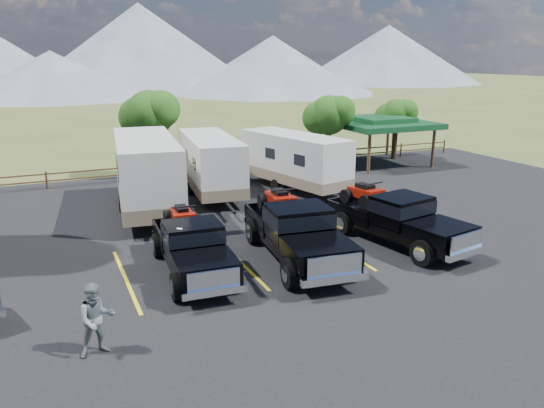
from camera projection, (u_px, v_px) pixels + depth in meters
name	position (u px, v px, depth m)	size (l,w,h in m)	color
ground	(345.00, 297.00, 16.34)	(320.00, 320.00, 0.00)	#465725
asphalt_lot	(301.00, 263.00, 18.98)	(44.00, 34.00, 0.04)	black
stall_lines	(289.00, 253.00, 19.85)	(12.12, 5.50, 0.01)	yellow
tree_ne_a	(328.00, 115.00, 33.87)	(3.11, 2.92, 4.76)	black
tree_ne_b	(396.00, 115.00, 37.18)	(2.77, 2.59, 4.27)	black
tree_north	(149.00, 114.00, 31.26)	(3.46, 3.24, 5.25)	black
rail_fence	(218.00, 164.00, 33.25)	(36.12, 0.12, 1.00)	brown
pavilion	(380.00, 123.00, 35.61)	(6.20, 6.20, 3.22)	brown
mountain_range	(32.00, 52.00, 104.60)	(209.00, 71.00, 20.00)	slate
rig_left	(192.00, 245.00, 17.93)	(2.41, 6.12, 2.01)	black
rig_center	(296.00, 230.00, 19.03)	(2.99, 7.05, 2.29)	black
rig_right	(396.00, 217.00, 20.69)	(3.23, 6.78, 2.17)	black
trailer_left	(147.00, 174.00, 24.62)	(3.54, 10.16, 3.51)	silver
trailer_center	(211.00, 164.00, 27.79)	(3.10, 8.97, 3.10)	silver
trailer_right	(294.00, 161.00, 28.92)	(3.86, 8.74, 3.04)	silver
person_a	(179.00, 255.00, 17.18)	(0.67, 0.44, 1.83)	silver
person_b	(96.00, 319.00, 12.92)	(0.91, 0.71, 1.87)	slate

